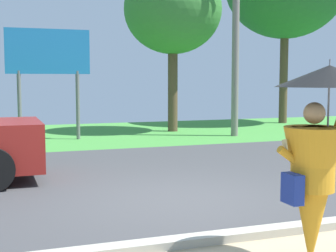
% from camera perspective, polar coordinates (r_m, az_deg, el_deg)
% --- Properties ---
extents(ground_plane, '(40.00, 22.00, 0.20)m').
position_cam_1_polar(ground_plane, '(10.62, -4.14, -5.25)').
color(ground_plane, '#424244').
extents(monk_pedestrian, '(1.12, 1.09, 2.13)m').
position_cam_1_polar(monk_pedestrian, '(5.17, 17.05, -3.52)').
color(monk_pedestrian, orange).
rests_on(monk_pedestrian, ground_plane).
extents(utility_pole, '(1.80, 0.24, 7.32)m').
position_cam_1_polar(utility_pole, '(16.85, 7.96, 11.93)').
color(utility_pole, gray).
rests_on(utility_pole, ground_plane).
extents(roadside_billboard, '(2.60, 0.12, 3.50)m').
position_cam_1_polar(roadside_billboard, '(15.81, -13.86, 7.57)').
color(roadside_billboard, slate).
rests_on(roadside_billboard, ground_plane).
extents(tree_center_back, '(3.58, 3.58, 6.12)m').
position_cam_1_polar(tree_center_back, '(18.27, 0.57, 13.44)').
color(tree_center_back, brown).
rests_on(tree_center_back, ground_plane).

